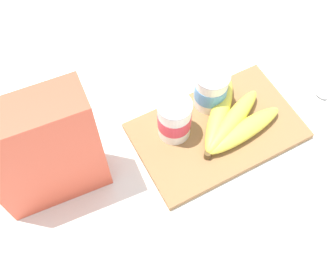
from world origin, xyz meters
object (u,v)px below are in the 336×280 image
Objects in this scene: cutting_board at (217,131)px; cereal_box at (43,154)px; yogurt_cup_back at (211,89)px; spoon at (313,84)px; banana_bunch at (231,122)px; yogurt_cup_front at (174,119)px.

cereal_box is at bearing 172.62° from cutting_board.
spoon is (0.23, -0.06, -0.05)m from yogurt_cup_back.
cereal_box reaches higher than cutting_board.
banana_bunch is (0.01, -0.07, -0.03)m from yogurt_cup_back.
banana_bunch reaches higher than cutting_board.
yogurt_cup_front is 0.12m from banana_bunch.
yogurt_cup_back is 0.08m from banana_bunch.
yogurt_cup_front is 0.10m from yogurt_cup_back.
yogurt_cup_front reaches higher than spoon.
cereal_box is at bearing -176.11° from yogurt_cup_back.
cereal_box is at bearing 176.05° from spoon.
cereal_box reaches higher than spoon.
banana_bunch is (0.11, -0.04, -0.03)m from yogurt_cup_front.
yogurt_cup_back is (0.10, 0.03, -0.00)m from yogurt_cup_front.
spoon is at bearing -6.00° from yogurt_cup_front.
banana_bunch reaches higher than spoon.
cutting_board is at bearing 177.24° from cereal_box.
spoon is (0.25, 0.00, -0.00)m from cutting_board.
banana_bunch is 1.44× the size of spoon.
spoon is (0.57, -0.04, -0.12)m from cereal_box.
cutting_board is 0.25m from spoon.
yogurt_cup_back is at bearing 95.48° from banana_bunch.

